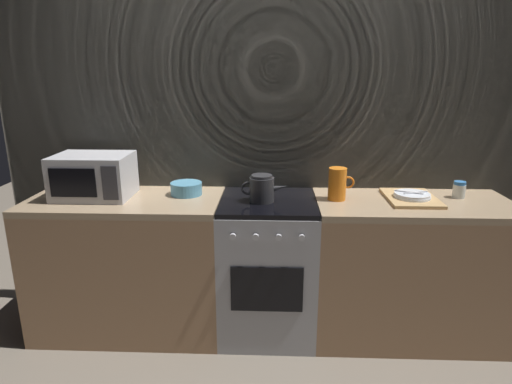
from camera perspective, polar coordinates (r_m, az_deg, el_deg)
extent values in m
plane|color=#6B6054|center=(3.07, 1.46, -17.32)|extent=(8.00, 8.00, 0.00)
cube|color=#B2AD9E|center=(2.94, 1.72, 6.43)|extent=(3.60, 0.05, 2.40)
cube|color=silver|center=(2.91, 1.72, 6.35)|extent=(3.58, 0.01, 2.39)
cube|color=#997251|center=(3.01, -16.14, -9.40)|extent=(1.20, 0.60, 0.86)
cube|color=#9E8466|center=(2.85, -16.83, -1.17)|extent=(1.20, 0.60, 0.04)
cube|color=#9E9EA3|center=(2.86, 1.52, -10.00)|extent=(0.60, 0.60, 0.87)
cube|color=black|center=(2.69, 1.59, -1.35)|extent=(0.59, 0.59, 0.03)
cube|color=black|center=(2.58, 1.43, -12.66)|extent=(0.42, 0.01, 0.28)
cylinder|color=#B7B7BC|center=(2.44, -3.07, -5.87)|extent=(0.04, 0.02, 0.04)
cylinder|color=#B7B7BC|center=(2.43, -0.05, -5.93)|extent=(0.04, 0.02, 0.04)
cylinder|color=#B7B7BC|center=(2.43, 2.98, -5.96)|extent=(0.04, 0.02, 0.04)
cylinder|color=#B7B7BC|center=(2.43, 6.01, -5.98)|extent=(0.04, 0.02, 0.04)
cube|color=#997251|center=(2.99, 19.31, -9.84)|extent=(1.20, 0.60, 0.86)
cube|color=#9E8466|center=(2.83, 20.14, -1.58)|extent=(1.20, 0.60, 0.04)
cube|color=#B2B2B7|center=(2.90, -20.51, 1.99)|extent=(0.46, 0.34, 0.27)
cube|color=black|center=(2.77, -22.91, 1.11)|extent=(0.28, 0.01, 0.17)
cube|color=#333338|center=(2.69, -18.63, 1.10)|extent=(0.09, 0.01, 0.21)
cylinder|color=#262628|center=(2.64, 0.77, 0.32)|extent=(0.15, 0.15, 0.15)
cylinder|color=#262628|center=(2.61, 0.77, 2.08)|extent=(0.13, 0.13, 0.02)
cone|color=#262628|center=(2.63, 3.16, 0.61)|extent=(0.10, 0.04, 0.05)
torus|color=#262628|center=(2.64, -1.08, 0.50)|extent=(0.08, 0.01, 0.08)
cylinder|color=teal|center=(2.82, -9.12, 0.45)|extent=(0.20, 0.20, 0.08)
cylinder|color=orange|center=(2.71, 10.60, 1.05)|extent=(0.11, 0.11, 0.20)
torus|color=orange|center=(2.72, 12.00, 1.24)|extent=(0.08, 0.01, 0.08)
cube|color=tan|center=(2.86, 19.63, -0.75)|extent=(0.30, 0.40, 0.02)
cylinder|color=silver|center=(2.83, 19.78, -0.53)|extent=(0.22, 0.22, 0.01)
cylinder|color=silver|center=(2.83, 19.81, -0.26)|extent=(0.21, 0.21, 0.01)
cylinder|color=silver|center=(2.83, 20.21, -0.05)|extent=(0.16, 0.07, 0.01)
cube|color=silver|center=(2.83, 19.38, 0.01)|extent=(0.16, 0.09, 0.00)
cylinder|color=silver|center=(3.00, 25.06, 0.11)|extent=(0.08, 0.08, 0.08)
cylinder|color=#2D6BAD|center=(2.99, 25.18, 1.08)|extent=(0.07, 0.07, 0.02)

